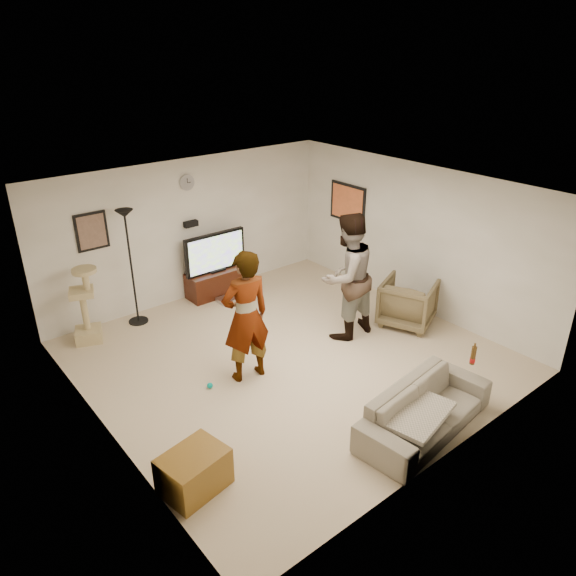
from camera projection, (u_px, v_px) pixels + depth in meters
floor at (289, 357)px, 8.03m from camera, size 5.50×5.50×0.02m
ceiling at (289, 191)px, 6.97m from camera, size 5.50×5.50×0.02m
wall_back at (190, 230)px, 9.43m from camera, size 5.50×0.04×2.50m
wall_front at (457, 364)px, 5.57m from camera, size 5.50×0.04×2.50m
wall_left at (96, 344)px, 5.93m from camera, size 0.04×5.50×2.50m
wall_right at (415, 238)px, 9.07m from camera, size 0.04×5.50×2.50m
wall_clock at (187, 182)px, 9.05m from camera, size 0.26×0.04×0.26m
wall_speaker at (191, 224)px, 9.34m from camera, size 0.25×0.10×0.10m
picture_back at (92, 231)px, 8.30m from camera, size 0.42×0.03×0.52m
picture_right at (348, 203)px, 10.08m from camera, size 0.03×0.78×0.62m
tv_stand at (217, 282)px, 9.88m from camera, size 1.12×0.45×0.47m
console_box at (229, 299)px, 9.69m from camera, size 0.40×0.30×0.07m
tv at (215, 252)px, 9.64m from camera, size 1.20×0.08×0.71m
tv_screen at (216, 253)px, 9.60m from camera, size 1.10×0.01×0.63m
floor_lamp at (132, 268)px, 8.60m from camera, size 0.32×0.32×1.93m
cat_tree at (84, 305)px, 8.20m from camera, size 0.50×0.50×1.22m
person_left at (246, 317)px, 7.17m from camera, size 0.74×0.53×1.88m
person_right at (347, 277)px, 8.21m from camera, size 0.99×0.78×2.00m
sofa at (425, 410)px, 6.42m from camera, size 2.01×0.98×0.57m
throw_blanket at (412, 411)px, 6.24m from camera, size 1.03×0.88×0.06m
beer_bottle at (473, 355)px, 6.76m from camera, size 0.06×0.06×0.25m
armchair at (408, 303)px, 8.80m from camera, size 1.09×1.08×0.76m
side_table at (194, 472)px, 5.59m from camera, size 0.75×0.61×0.45m
toy_ball at (210, 386)px, 7.28m from camera, size 0.08×0.08×0.08m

